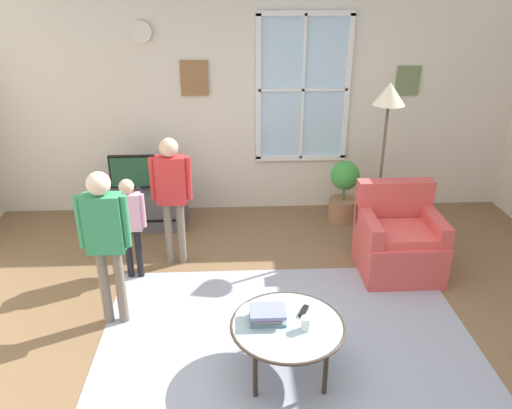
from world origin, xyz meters
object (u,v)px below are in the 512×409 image
Objects in this scene: television at (137,172)px; remote_near_books at (304,311)px; book_stack at (267,315)px; person_green_shirt at (105,232)px; cup at (306,324)px; floor_lamp at (388,112)px; coffee_table at (287,327)px; potted_plant_by_window at (344,190)px; armchair at (398,241)px; tv_stand at (141,207)px; person_pink_shirt at (130,218)px; person_red_shirt at (172,188)px.

remote_near_books is at bearing -56.11° from television.
person_green_shirt is (-1.26, 0.62, 0.39)m from book_stack.
cup reaches higher than remote_near_books.
cup is 0.06× the size of floor_lamp.
potted_plant_by_window is (0.96, 2.57, -0.01)m from coffee_table.
coffee_table is 3.19× the size of book_stack.
potted_plant_by_window is at bearing 104.05° from armchair.
person_green_shirt reaches higher than coffee_table.
cup is (1.60, -2.60, 0.24)m from tv_stand.
book_stack reaches higher than tv_stand.
cup is at bearing -58.41° from television.
floor_lamp is (1.18, 1.92, 1.10)m from coffee_table.
person_pink_shirt is (-1.48, 1.44, 0.17)m from cup.
coffee_table is (-1.25, -1.38, 0.07)m from armchair.
television is 0.73× the size of armchair.
television is 2.45m from potted_plant_by_window.
person_red_shirt reaches higher than book_stack.
person_green_shirt is at bearing 153.82° from book_stack.
person_green_shirt is at bearing -113.52° from person_red_shirt.
coffee_table is at bearing -19.36° from book_stack.
cup is at bearing -26.57° from coffee_table.
floor_lamp reaches higher than potted_plant_by_window.
person_pink_shirt is 2.62m from potted_plant_by_window.
television reaches higher than coffee_table.
person_green_shirt is 0.77× the size of floor_lamp.
person_red_shirt is 2.27m from floor_lamp.
person_green_shirt is at bearing -141.02° from potted_plant_by_window.
person_red_shirt is 2.20m from potted_plant_by_window.
person_green_shirt is at bearing -87.65° from tv_stand.
armchair reaches higher than potted_plant_by_window.
cup reaches higher than book_stack.
person_green_shirt is at bearing -87.65° from television.
cup is 0.20m from remote_near_books.
person_pink_shirt reaches higher than cup.
cup is at bearing -93.91° from remote_near_books.
armchair is at bearing -81.59° from floor_lamp.
remote_near_books is at bearing -19.04° from person_green_shirt.
tv_stand is at bearing 121.56° from cup.
cup is 1.73m from person_green_shirt.
person_pink_shirt is 0.50m from person_red_shirt.
armchair reaches higher than book_stack.
tv_stand is 1.24× the size of armchair.
remote_near_books is at bearing -53.41° from person_red_shirt.
cup is at bearing -22.78° from book_stack.
floor_lamp reaches higher than book_stack.
tv_stand is 3.06m from cup.
tv_stand is 2.94m from coffee_table.
armchair reaches higher than remote_near_books.
television is at bearing 157.13° from armchair.
coffee_table is 1.12× the size of potted_plant_by_window.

